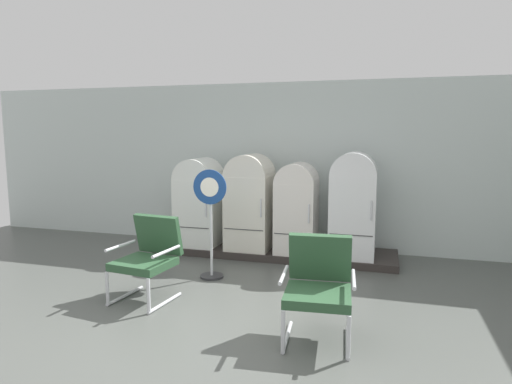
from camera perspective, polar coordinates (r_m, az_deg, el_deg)
ground at (r=4.52m, az=-7.49°, el=-18.54°), size 12.00×10.00×0.05m
back_wall at (r=7.57m, az=3.50°, el=3.52°), size 11.76×0.12×2.80m
display_plinth at (r=7.19m, az=2.28°, el=-7.71°), size 3.86×0.95×0.11m
refrigerator_0 at (r=7.33m, az=-7.38°, el=-0.95°), size 0.66×0.72×1.44m
refrigerator_1 at (r=7.02m, az=-0.79°, el=-0.91°), size 0.69×0.72×1.52m
refrigerator_2 at (r=6.81m, az=5.30°, el=-1.74°), size 0.61×0.65×1.40m
refrigerator_3 at (r=6.72m, az=12.52°, el=-1.21°), size 0.66×0.71×1.57m
armchair_left at (r=5.41m, az=-13.76°, el=-7.85°), size 0.74×0.77×0.98m
armchair_right at (r=4.33m, az=8.12°, el=-11.63°), size 0.73×0.75×0.98m
sign_stand at (r=5.96m, az=-5.90°, el=-4.24°), size 0.47×0.32×1.49m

